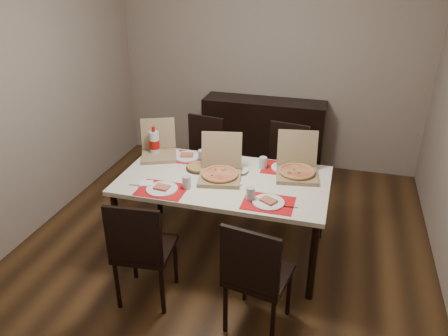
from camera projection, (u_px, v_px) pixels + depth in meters
The scene contains 19 objects.
ground at pixel (225, 245), 4.20m from camera, with size 3.80×4.00×0.02m, color #482D16.
room_walls at pixel (239, 52), 3.81m from camera, with size 3.84×4.02×2.62m.
sideboard at pixel (263, 134), 5.53m from camera, with size 1.50×0.40×0.90m, color black.
dining_table at pixel (224, 185), 3.82m from camera, with size 1.80×1.00×0.75m.
chair_near_left at pixel (141, 248), 3.29m from camera, with size 0.46×0.46×0.93m.
chair_near_right at pixel (255, 274), 3.02m from camera, with size 0.48×0.48×0.93m.
chair_far_left at pixel (201, 155), 4.81m from camera, with size 0.48×0.48×0.93m.
chair_far_right at pixel (284, 164), 4.60m from camera, with size 0.48×0.48×0.93m.
setting_near_left at pixel (166, 187), 3.61m from camera, with size 0.52×0.30×0.11m.
setting_near_right at pixel (263, 200), 3.42m from camera, with size 0.43×0.30×0.11m.
setting_far_left at pixel (189, 156), 4.17m from camera, with size 0.47×0.30×0.11m.
setting_far_right at pixel (279, 166), 3.96m from camera, with size 0.46×0.30×0.11m.
napkin_loose at pixel (233, 183), 3.69m from camera, with size 0.12×0.11×0.02m, color white.
pizza_box_center at pixel (220, 172), 3.79m from camera, with size 0.42×0.46×0.36m.
pizza_box_right at pixel (297, 169), 3.83m from camera, with size 0.41×0.44×0.36m.
pizza_box_left at pixel (159, 150), 4.20m from camera, with size 0.44×0.46×0.33m.
faina_plate at pixel (199, 167), 3.96m from camera, with size 0.24×0.24×0.03m.
dip_bowl at pixel (241, 171), 3.88m from camera, with size 0.12×0.12×0.03m, color white.
soda_bottle at pixel (154, 143), 4.18m from camera, with size 0.10×0.10×0.29m.
Camera 1 is at (0.93, -3.32, 2.50)m, focal length 35.00 mm.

